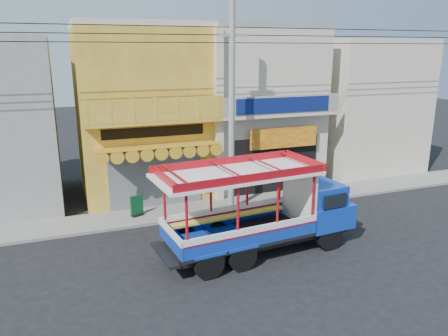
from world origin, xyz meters
name	(u,v)px	position (x,y,z in m)	size (l,w,h in m)	color
ground	(286,237)	(0.00, 0.00, 0.00)	(90.00, 90.00, 0.00)	black
sidewalk	(246,203)	(0.00, 4.00, 0.06)	(30.00, 2.00, 0.12)	slate
shophouse_left	(141,110)	(-4.00, 7.96, 4.11)	(6.00, 7.50, 8.24)	#BC8229
shophouse_right	(251,105)	(2.00, 7.96, 4.11)	(6.00, 6.75, 8.24)	beige
party_pilaster	(219,118)	(-1.00, 4.85, 4.00)	(0.35, 0.30, 8.00)	beige
filler_building_right	(358,105)	(9.00, 8.00, 3.80)	(6.00, 6.00, 7.60)	beige
utility_pole	(235,99)	(-0.85, 3.30, 5.03)	(28.00, 0.26, 9.00)	gray
songthaew_truck	(272,208)	(-1.04, -0.69, 1.61)	(7.33, 2.97, 3.34)	black
green_sign	(137,207)	(-5.07, 4.02, 0.51)	(0.58, 0.44, 0.92)	black
potted_plant_a	(291,182)	(2.78, 4.68, 0.58)	(0.82, 0.71, 0.91)	#28641C
potted_plant_b	(321,185)	(3.94, 3.80, 0.55)	(0.48, 0.38, 0.86)	#28641C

